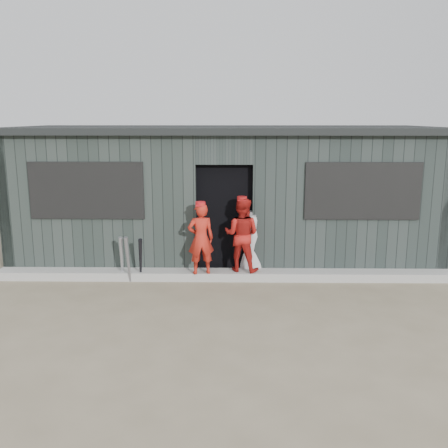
{
  "coord_description": "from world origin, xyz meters",
  "views": [
    {
      "loc": [
        0.13,
        -6.59,
        2.8
      ],
      "look_at": [
        0.0,
        1.8,
        1.0
      ],
      "focal_mm": 40.0,
      "sensor_mm": 36.0,
      "label": 1
    }
  ],
  "objects_px": {
    "player_grey_back": "(251,244)",
    "dugout": "(225,193)",
    "bat_mid": "(128,260)",
    "player_red_left": "(201,239)",
    "bat_right": "(141,260)",
    "player_red_right": "(242,235)",
    "bat_left": "(122,258)"
  },
  "relations": [
    {
      "from": "bat_left",
      "to": "bat_mid",
      "type": "distance_m",
      "value": 0.21
    },
    {
      "from": "player_red_right",
      "to": "player_grey_back",
      "type": "height_order",
      "value": "player_red_right"
    },
    {
      "from": "bat_right",
      "to": "player_red_right",
      "type": "relative_size",
      "value": 0.63
    },
    {
      "from": "bat_left",
      "to": "player_red_right",
      "type": "xyz_separation_m",
      "value": [
        2.08,
        0.16,
        0.39
      ]
    },
    {
      "from": "bat_left",
      "to": "player_red_left",
      "type": "bearing_deg",
      "value": -1.04
    },
    {
      "from": "player_red_right",
      "to": "dugout",
      "type": "relative_size",
      "value": 0.16
    },
    {
      "from": "bat_right",
      "to": "player_red_right",
      "type": "distance_m",
      "value": 1.8
    },
    {
      "from": "player_red_left",
      "to": "player_red_right",
      "type": "xyz_separation_m",
      "value": [
        0.7,
        0.19,
        0.03
      ]
    },
    {
      "from": "bat_left",
      "to": "player_grey_back",
      "type": "bearing_deg",
      "value": 9.78
    },
    {
      "from": "player_red_right",
      "to": "player_grey_back",
      "type": "relative_size",
      "value": 1.13
    },
    {
      "from": "bat_mid",
      "to": "player_red_right",
      "type": "distance_m",
      "value": 2.0
    },
    {
      "from": "bat_left",
      "to": "player_red_right",
      "type": "relative_size",
      "value": 0.63
    },
    {
      "from": "player_red_right",
      "to": "bat_mid",
      "type": "bearing_deg",
      "value": 25.7
    },
    {
      "from": "player_red_right",
      "to": "player_grey_back",
      "type": "distance_m",
      "value": 0.36
    },
    {
      "from": "player_grey_back",
      "to": "bat_right",
      "type": "bearing_deg",
      "value": 8.84
    },
    {
      "from": "bat_mid",
      "to": "player_red_left",
      "type": "height_order",
      "value": "player_red_left"
    },
    {
      "from": "player_red_right",
      "to": "player_red_left",
      "type": "bearing_deg",
      "value": 31.61
    },
    {
      "from": "bat_mid",
      "to": "player_grey_back",
      "type": "height_order",
      "value": "player_grey_back"
    },
    {
      "from": "player_red_right",
      "to": "dugout",
      "type": "height_order",
      "value": "dugout"
    },
    {
      "from": "bat_mid",
      "to": "dugout",
      "type": "relative_size",
      "value": 0.1
    },
    {
      "from": "player_grey_back",
      "to": "player_red_right",
      "type": "bearing_deg",
      "value": 47.93
    },
    {
      "from": "bat_right",
      "to": "player_red_left",
      "type": "xyz_separation_m",
      "value": [
        1.04,
        0.02,
        0.37
      ]
    },
    {
      "from": "bat_right",
      "to": "player_red_left",
      "type": "height_order",
      "value": "player_red_left"
    },
    {
      "from": "bat_mid",
      "to": "dugout",
      "type": "height_order",
      "value": "dugout"
    },
    {
      "from": "bat_mid",
      "to": "player_red_left",
      "type": "relative_size",
      "value": 0.69
    },
    {
      "from": "bat_right",
      "to": "dugout",
      "type": "height_order",
      "value": "dugout"
    },
    {
      "from": "bat_mid",
      "to": "bat_left",
      "type": "bearing_deg",
      "value": 133.66
    },
    {
      "from": "bat_left",
      "to": "player_grey_back",
      "type": "distance_m",
      "value": 2.3
    },
    {
      "from": "bat_right",
      "to": "dugout",
      "type": "bearing_deg",
      "value": 52.16
    },
    {
      "from": "bat_left",
      "to": "bat_right",
      "type": "height_order",
      "value": "bat_left"
    },
    {
      "from": "player_red_left",
      "to": "dugout",
      "type": "distance_m",
      "value": 1.94
    },
    {
      "from": "player_grey_back",
      "to": "dugout",
      "type": "xyz_separation_m",
      "value": [
        -0.48,
        1.41,
        0.72
      ]
    }
  ]
}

